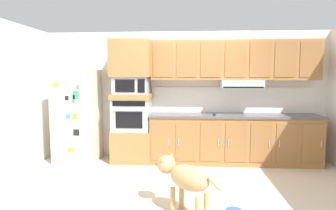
{
  "coord_description": "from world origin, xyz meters",
  "views": [
    {
      "loc": [
        0.06,
        -4.55,
        1.63
      ],
      "look_at": [
        -0.27,
        0.28,
        1.14
      ],
      "focal_mm": 30.16,
      "sensor_mm": 36.0,
      "label": 1
    }
  ],
  "objects_px": {
    "microwave": "(132,85)",
    "screwdriver": "(215,115)",
    "refrigerator": "(77,116)",
    "built_in_oven": "(132,115)",
    "dog": "(184,177)"
  },
  "relations": [
    {
      "from": "screwdriver",
      "to": "dog",
      "type": "bearing_deg",
      "value": -105.52
    },
    {
      "from": "screwdriver",
      "to": "microwave",
      "type": "bearing_deg",
      "value": 175.07
    },
    {
      "from": "refrigerator",
      "to": "built_in_oven",
      "type": "height_order",
      "value": "refrigerator"
    },
    {
      "from": "microwave",
      "to": "screwdriver",
      "type": "distance_m",
      "value": 1.65
    },
    {
      "from": "refrigerator",
      "to": "microwave",
      "type": "xyz_separation_m",
      "value": [
        1.05,
        0.07,
        0.58
      ]
    },
    {
      "from": "microwave",
      "to": "dog",
      "type": "bearing_deg",
      "value": -63.74
    },
    {
      "from": "refrigerator",
      "to": "dog",
      "type": "xyz_separation_m",
      "value": [
        2.07,
        -2.0,
        -0.43
      ]
    },
    {
      "from": "built_in_oven",
      "to": "dog",
      "type": "height_order",
      "value": "built_in_oven"
    },
    {
      "from": "microwave",
      "to": "screwdriver",
      "type": "relative_size",
      "value": 4.25
    },
    {
      "from": "microwave",
      "to": "dog",
      "type": "xyz_separation_m",
      "value": [
        1.02,
        -2.07,
        -1.01
      ]
    },
    {
      "from": "dog",
      "to": "screwdriver",
      "type": "bearing_deg",
      "value": -66.02
    },
    {
      "from": "built_in_oven",
      "to": "microwave",
      "type": "distance_m",
      "value": 0.56
    },
    {
      "from": "refrigerator",
      "to": "built_in_oven",
      "type": "xyz_separation_m",
      "value": [
        1.05,
        0.07,
        0.02
      ]
    },
    {
      "from": "microwave",
      "to": "screwdriver",
      "type": "bearing_deg",
      "value": -4.93
    },
    {
      "from": "built_in_oven",
      "to": "dog",
      "type": "relative_size",
      "value": 0.88
    }
  ]
}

